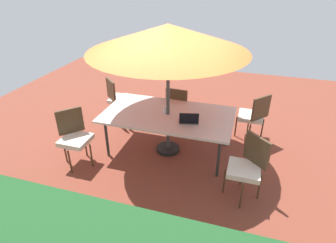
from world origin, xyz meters
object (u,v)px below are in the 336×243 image
Objects in this scene: chair_northeast at (74,135)px; laptop at (189,120)px; chair_south at (179,106)px; cup at (165,110)px; dining_table at (168,116)px; patio_umbrella at (168,39)px; chair_northwest at (248,165)px; chair_southeast at (118,97)px; chair_southwest at (254,115)px.

laptop reaches higher than chair_northeast.
cup is at bearing 90.69° from chair_south.
chair_northeast is at bearing 29.92° from dining_table.
patio_umbrella is 2.24m from chair_northwest.
chair_southeast is 1.66m from chair_northeast.
chair_northwest is at bearing -46.70° from chair_northeast.
chair_southwest is at bearing -148.57° from laptop.
chair_southeast is 2.65× the size of laptop.
chair_southwest is 8.56× the size of cup.
chair_northwest is at bearing 135.52° from laptop.
dining_table is 0.12m from cup.
chair_southeast is 1.00× the size of chair_northeast.
laptop reaches higher than dining_table.
dining_table is at bearing -38.85° from laptop.
chair_northeast is 1.62m from cup.
laptop is at bearing -167.09° from chair_southeast.
chair_northwest is at bearing 151.18° from patio_umbrella.
laptop is at bearing 155.21° from patio_umbrella.
patio_umbrella is 2.63× the size of chair_northwest.
chair_northwest is 2.85m from chair_northeast.
chair_southwest is (-1.46, -0.86, -0.18)m from dining_table.
chair_northeast is 1.95m from laptop.
chair_northeast is at bearing -138.13° from chair_northwest.
chair_south and chair_southeast have the same top height.
laptop is (-1.84, -0.62, 0.27)m from chair_northeast.
chair_northeast is (2.85, 0.02, 0.00)m from chair_northwest.
laptop is at bearing 154.98° from cup.
laptop reaches higher than chair_northwest.
patio_umbrella is 6.97× the size of laptop.
chair_south is at bearing -88.91° from patio_umbrella.
chair_southeast reaches higher than cup.
patio_umbrella is 2.63× the size of chair_southeast.
chair_south is 8.56× the size of cup.
chair_northeast is (1.41, 0.81, -1.53)m from patio_umbrella.
cup is at bearing -26.81° from dining_table.
patio_umbrella is at bearing 0.00° from dining_table.
chair_southwest is at bearing -149.46° from patio_umbrella.
chair_southeast is 2.11m from laptop.
dining_table is at bearing -17.19° from chair_northeast.
dining_table is 1.64m from chair_southeast.
chair_southeast is at bearing -31.14° from patio_umbrella.
chair_northwest is (-1.46, 1.58, 0.00)m from chair_south.
patio_umbrella is at bearing -18.41° from chair_southwest.
chair_southwest is at bearing -16.87° from chair_northeast.
chair_northeast is at bearing 4.55° from laptop.
laptop is at bearing -3.45° from chair_southwest.
patio_umbrella reaches higher than dining_table.
chair_southeast reaches higher than dining_table.
patio_umbrella is 1.72m from chair_south.
patio_umbrella is 1.35m from laptop.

